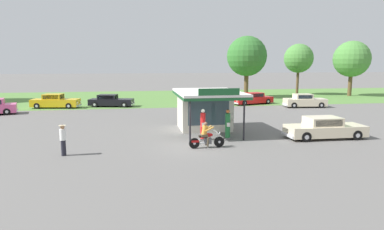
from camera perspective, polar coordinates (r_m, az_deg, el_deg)
The scene contains 16 objects.
ground_plane at distance 21.02m, azimuth 0.34°, elevation -5.16°, with size 300.00×300.00×0.00m, color slate.
grass_verge_strip at distance 50.47m, azimuth -5.44°, elevation 3.00°, with size 120.00×24.00×0.01m, color #56843D.
service_station_kiosk at distance 25.69m, azimuth 2.23°, elevation 1.38°, with size 4.50×6.64×3.49m.
gas_pump_nearside at distance 22.31m, azimuth 1.86°, elevation -1.83°, with size 0.44×0.44×2.08m.
gas_pump_offside at distance 22.71m, azimuth 6.07°, elevation -1.78°, with size 0.44×0.44×2.01m.
motorcycle_with_rider at distance 20.30m, azimuth 2.43°, elevation -3.77°, with size 2.21×0.70×1.58m.
featured_classic_sedan at distance 24.57m, azimuth 21.55°, elevation -2.14°, with size 5.53×2.04×1.47m.
parked_car_second_row_spare at distance 41.09m, azimuth 18.53°, elevation 2.24°, with size 5.00×2.37×1.54m.
parked_car_back_row_centre at distance 40.68m, azimuth -13.61°, elevation 2.32°, with size 5.46×2.84×1.41m.
parked_car_back_row_centre_right at distance 42.56m, azimuth 10.22°, elevation 2.70°, with size 5.68×3.23×1.42m.
parked_car_back_row_centre_left at distance 41.36m, azimuth -22.17°, elevation 2.10°, with size 5.59×2.56×1.59m.
parked_car_back_row_far_left at distance 41.49m, azimuth 1.70°, elevation 2.71°, with size 5.03×2.55×1.45m.
bystander_admiring_sedan at distance 19.84m, azimuth -21.01°, elevation -3.83°, with size 0.38×0.38×1.73m.
tree_oak_right at distance 57.02m, azimuth 17.61°, elevation 9.12°, with size 4.60×4.60×8.12m.
tree_oak_centre at distance 57.87m, azimuth 25.32°, elevation 8.47°, with size 5.52×5.52×8.45m.
tree_oak_left at distance 50.55m, azimuth 9.38°, elevation 9.62°, with size 5.81×5.81×8.97m.
Camera 1 is at (-3.46, -20.10, 5.07)m, focal length 31.48 mm.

